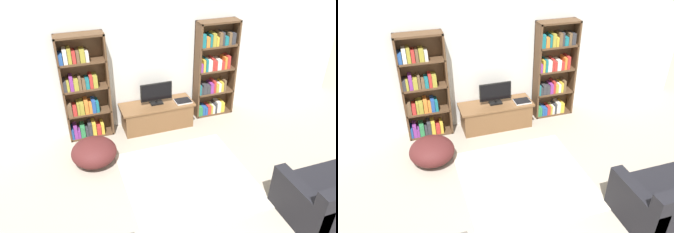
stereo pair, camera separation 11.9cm
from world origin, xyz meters
The scene contains 8 objects.
wall_back centered at (0.00, 4.23, 1.30)m, with size 8.80×0.06×2.60m.
bookshelf_left centered at (-1.22, 4.05, 0.92)m, with size 0.82×0.30×1.95m.
bookshelf_right centered at (1.33, 4.05, 0.96)m, with size 0.82×0.30×1.95m.
tv_stand centered at (0.09, 3.90, 0.25)m, with size 1.42×0.54×0.50m.
television centered at (0.09, 3.92, 0.72)m, with size 0.61×0.16×0.43m.
laptop centered at (0.60, 3.82, 0.51)m, with size 0.31×0.25×0.03m.
area_rug centered at (0.07, 2.24, 0.01)m, with size 1.97×1.96×0.02m.
beanbag_ottoman centered at (-1.25, 3.16, 0.21)m, with size 0.75×0.75×0.43m, color #4C1E1E.
Camera 1 is at (-1.54, -1.37, 3.53)m, focal length 35.00 mm.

